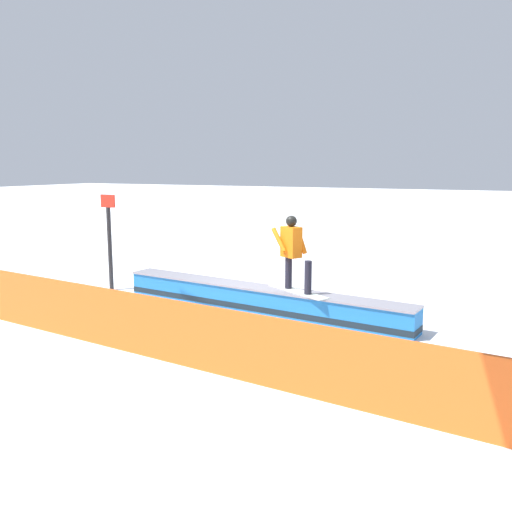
{
  "coord_description": "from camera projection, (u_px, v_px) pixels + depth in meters",
  "views": [
    {
      "loc": [
        -4.7,
        9.8,
        2.97
      ],
      "look_at": [
        -0.45,
        1.05,
        1.35
      ],
      "focal_mm": 38.23,
      "sensor_mm": 36.0,
      "label": 1
    }
  ],
  "objects": [
    {
      "name": "ground_plane",
      "position": [
        259.0,
        311.0,
        11.21
      ],
      "size": [
        120.0,
        120.0,
        0.0
      ],
      "primitive_type": "plane",
      "color": "white"
    },
    {
      "name": "grind_box",
      "position": [
        259.0,
        300.0,
        11.17
      ],
      "size": [
        6.59,
        1.32,
        0.53
      ],
      "color": "blue",
      "rests_on": "ground_plane"
    },
    {
      "name": "snowboarder",
      "position": [
        293.0,
        250.0,
        10.64
      ],
      "size": [
        1.5,
        1.01,
        1.48
      ],
      "color": "silver",
      "rests_on": "grind_box"
    },
    {
      "name": "safety_fence",
      "position": [
        167.0,
        330.0,
        8.27
      ],
      "size": [
        12.19,
        1.47,
        0.98
      ],
      "primitive_type": "cube",
      "rotation": [
        0.0,
        0.0,
        -0.11
      ],
      "color": "orange",
      "rests_on": "ground_plane"
    },
    {
      "name": "trail_marker",
      "position": [
        110.0,
        240.0,
        12.93
      ],
      "size": [
        0.4,
        0.1,
        2.29
      ],
      "color": "#262628",
      "rests_on": "ground_plane"
    }
  ]
}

